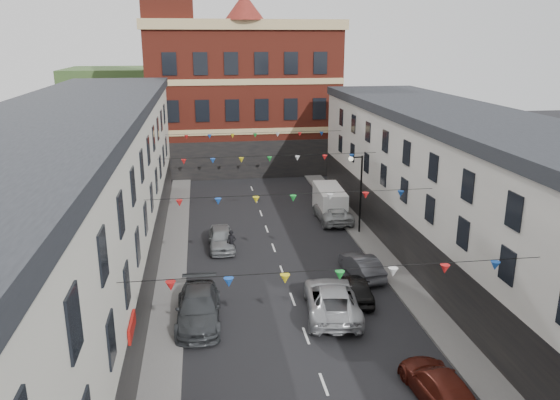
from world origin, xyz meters
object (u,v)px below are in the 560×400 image
street_lamp (358,184)px  car_right_f (333,212)px  car_right_d (357,289)px  car_right_e (362,266)px  car_left_d (198,308)px  white_van (330,202)px  car_left_e (221,238)px  car_right_c (439,386)px  moving_car (332,299)px  pedestrian (231,243)px

street_lamp → car_right_f: 4.61m
car_right_d → car_right_e: car_right_e is taller
car_left_d → car_right_e: size_ratio=1.32×
car_right_d → white_van: 15.40m
street_lamp → car_left_e: (-10.17, -1.56, -3.16)m
car_right_f → white_van: (0.10, 1.54, 0.44)m
car_right_c → car_right_f: size_ratio=0.89×
car_right_d → moving_car: 2.27m
street_lamp → car_left_e: size_ratio=1.36×
car_right_e → white_van: size_ratio=0.79×
car_left_d → car_right_e: (10.00, 4.34, -0.11)m
car_right_e → moving_car: moving_car is taller
car_left_d → car_right_d: (8.85, 1.29, -0.14)m
car_left_e → car_right_e: size_ratio=1.04×
car_left_e → moving_car: bearing=-63.0°
car_right_e → moving_car: (-2.95, -4.42, 0.13)m
car_right_f → moving_car: 15.54m
car_left_e → car_right_c: bearing=-66.8°
car_right_c → car_right_d: bearing=-89.2°
car_left_e → car_right_d: size_ratio=1.13×
car_right_d → street_lamp: bearing=-98.6°
street_lamp → car_left_d: bearing=-134.9°
car_right_c → car_right_f: bearing=-96.8°
car_right_e → pedestrian: pedestrian is taller
car_left_d → pedestrian: (2.25, 8.89, 0.09)m
car_left_d → car_right_c: car_left_d is taller
car_right_c → car_right_e: bearing=-95.8°
car_left_d → moving_car: (7.05, -0.09, 0.02)m
car_right_f → white_van: 1.60m
white_van → car_left_e: bearing=-143.0°
car_left_d → car_right_e: 10.90m
moving_car → car_right_d: bearing=-135.3°
street_lamp → pedestrian: bearing=-162.9°
street_lamp → moving_car: (-4.75, -11.92, -3.08)m
car_left_d → moving_car: 7.05m
car_left_d → car_left_e: 10.40m
car_right_f → car_right_e: bearing=85.7°
street_lamp → car_right_e: street_lamp is taller
car_right_d → car_right_e: 3.26m
car_right_c → car_left_d: bearing=-43.3°
car_right_e → moving_car: size_ratio=0.71×
car_left_e → white_van: 11.16m
white_van → pedestrian: white_van is taller
car_right_f → car_right_d: bearing=81.8°
street_lamp → pedestrian: size_ratio=3.36×
car_right_d → pedestrian: (-6.60, 7.61, 0.23)m
car_right_f → pedestrian: bearing=35.4°
car_left_e → car_right_d: 11.53m
car_left_e → pedestrian: bearing=-66.4°
car_right_c → car_right_d: (-0.78, 9.15, -0.02)m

